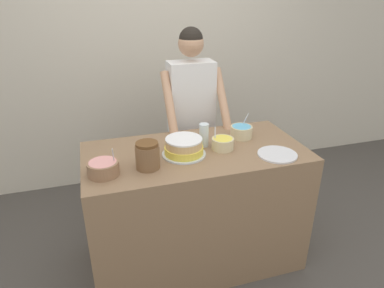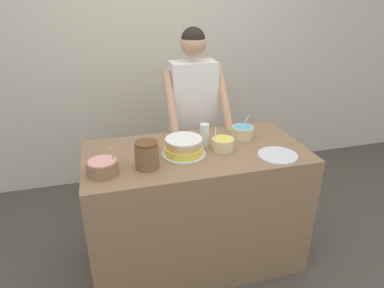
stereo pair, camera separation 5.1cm
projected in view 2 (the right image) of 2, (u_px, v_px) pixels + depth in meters
name	position (u px, v px, depth m)	size (l,w,h in m)	color
wall_back	(156.00, 52.00, 3.29)	(10.00, 0.05, 2.60)	beige
counter	(196.00, 207.00, 2.42)	(1.45, 0.72, 0.89)	#8C6B4C
person_baker	(193.00, 109.00, 2.74)	(0.48, 0.44, 1.61)	#2D2D38
cake	(184.00, 147.00, 2.16)	(0.28, 0.28, 0.11)	silver
frosting_bowl_pink	(103.00, 166.00, 1.95)	(0.18, 0.18, 0.18)	#936B4C
frosting_bowl_blue	(242.00, 132.00, 2.41)	(0.15, 0.15, 0.17)	beige
frosting_bowl_yellow	(223.00, 143.00, 2.24)	(0.15, 0.15, 0.15)	beige
drinking_glass	(204.00, 135.00, 2.27)	(0.06, 0.06, 0.16)	silver
ceramic_plate	(278.00, 155.00, 2.16)	(0.25, 0.25, 0.01)	silver
stoneware_jar	(147.00, 155.00, 2.00)	(0.14, 0.14, 0.16)	brown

